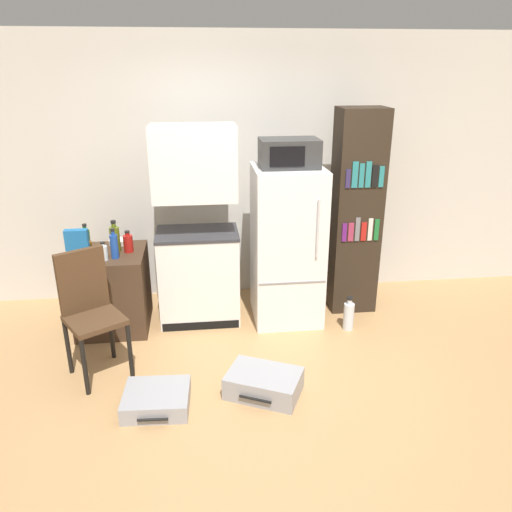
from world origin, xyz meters
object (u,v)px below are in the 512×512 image
bottle_blue_soda (114,246)px  bottle_clear_short (104,253)px  bottle_olive_oil (115,238)px  kitchen_hutch (197,235)px  microwave (289,153)px  suitcase_small_flat (157,399)px  suitcase_large_flat (264,383)px  bowl (118,242)px  bottle_ketchup_red (128,243)px  cereal_box (78,246)px  bottle_green_tall (86,240)px  refrigerator (287,246)px  bookshelf (356,213)px  chair (89,303)px  bottle_amber_beer (89,248)px  water_bottle_front (349,315)px  side_table (112,290)px

bottle_blue_soda → bottle_clear_short: bottle_blue_soda is taller
bottle_olive_oil → bottle_clear_short: 0.23m
kitchen_hutch → microwave: bearing=-4.8°
bottle_olive_oil → suitcase_small_flat: 1.61m
bottle_blue_soda → suitcase_large_flat: bottle_blue_soda is taller
microwave → bottle_blue_soda: size_ratio=1.90×
bowl → suitcase_large_flat: bowl is taller
kitchen_hutch → microwave: kitchen_hutch is taller
bottle_clear_short → suitcase_large_flat: size_ratio=0.26×
bottle_ketchup_red → cereal_box: cereal_box is taller
bottle_green_tall → refrigerator: bearing=-2.4°
bookshelf → kitchen_hutch: bearing=-177.0°
cereal_box → bookshelf: bearing=8.3°
kitchen_hutch → chair: size_ratio=1.82×
bowl → bottle_green_tall: bearing=-151.0°
microwave → bottle_amber_beer: bearing=-177.9°
kitchen_hutch → cereal_box: kitchen_hutch is taller
bottle_ketchup_red → refrigerator: bearing=-0.1°
bookshelf → chair: (-2.40, -0.90, -0.39)m
suitcase_small_flat → bottle_amber_beer: bearing=120.1°
bottle_amber_beer → water_bottle_front: size_ratio=0.53×
kitchen_hutch → bottle_green_tall: 1.01m
bottle_ketchup_red → chair: bearing=-107.2°
bottle_green_tall → chair: bearing=-79.5°
microwave → bottle_ketchup_red: size_ratio=2.58×
bookshelf → water_bottle_front: bearing=-107.8°
side_table → chair: chair is taller
bottle_green_tall → cereal_box: bearing=-91.2°
chair → suitcase_large_flat: chair is taller
bottle_olive_oil → bowl: bearing=93.1°
bottle_ketchup_red → cereal_box: (-0.39, -0.23, 0.07)m
bookshelf → bottle_green_tall: size_ratio=7.77×
bottle_clear_short → bowl: bottle_clear_short is taller
chair → refrigerator: bearing=-8.0°
suitcase_small_flat → side_table: bearing=113.4°
cereal_box → suitcase_large_flat: 1.96m
bottle_blue_soda → bottle_olive_oil: size_ratio=0.93×
suitcase_small_flat → water_bottle_front: (1.72, 0.97, 0.07)m
cereal_box → bottle_olive_oil: bearing=42.7°
bookshelf → cereal_box: 2.59m
water_bottle_front → microwave: bearing=148.8°
kitchen_hutch → cereal_box: (-1.02, -0.29, 0.03)m
side_table → bottle_ketchup_red: bottle_ketchup_red is taller
cereal_box → chair: (0.16, -0.53, -0.29)m
chair → cereal_box: bearing=75.1°
microwave → suitcase_large_flat: microwave is taller
bowl → suitcase_large_flat: 2.01m
refrigerator → chair: (-1.70, -0.75, -0.14)m
kitchen_hutch → bottle_blue_soda: 0.76m
bottle_blue_soda → suitcase_large_flat: 1.78m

